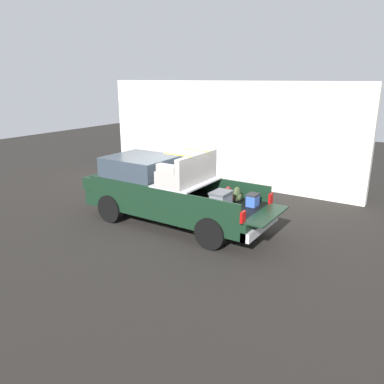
# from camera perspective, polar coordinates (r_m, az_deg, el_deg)

# --- Properties ---
(ground_plane) EXTENTS (40.00, 40.00, 0.00)m
(ground_plane) POSITION_cam_1_polar(r_m,az_deg,el_deg) (11.47, -2.52, -4.79)
(ground_plane) COLOR black
(pickup_truck) EXTENTS (6.05, 2.06, 2.23)m
(pickup_truck) POSITION_cam_1_polar(r_m,az_deg,el_deg) (11.37, -4.15, 0.22)
(pickup_truck) COLOR black
(pickup_truck) RESTS_ON ground_plane
(building_facade) EXTENTS (11.11, 0.36, 4.11)m
(building_facade) POSITION_cam_1_polar(r_m,az_deg,el_deg) (15.60, 4.89, 8.75)
(building_facade) COLOR silver
(building_facade) RESTS_ON ground_plane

